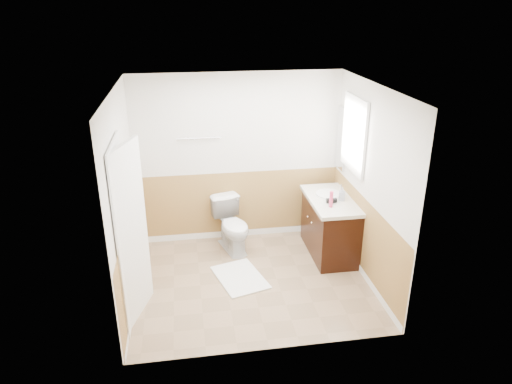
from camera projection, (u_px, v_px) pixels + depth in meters
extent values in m
plane|color=#8C7051|center=(251.00, 281.00, 6.11)|extent=(3.00, 3.00, 0.00)
plane|color=white|center=(251.00, 88.00, 5.15)|extent=(3.00, 3.00, 0.00)
plane|color=silver|center=(238.00, 159.00, 6.82)|extent=(3.00, 0.00, 3.00)
plane|color=silver|center=(271.00, 244.00, 4.44)|extent=(3.00, 0.00, 3.00)
plane|color=silver|center=(123.00, 200.00, 5.41)|extent=(0.00, 3.00, 3.00)
plane|color=silver|center=(370.00, 185.00, 5.85)|extent=(0.00, 3.00, 3.00)
plane|color=#9F783F|center=(239.00, 206.00, 7.09)|extent=(3.00, 0.00, 3.00)
plane|color=#9F783F|center=(270.00, 309.00, 4.74)|extent=(3.00, 0.00, 3.00)
plane|color=#9F783F|center=(131.00, 257.00, 5.70)|extent=(0.00, 2.60, 2.60)
plane|color=#9F783F|center=(363.00, 239.00, 6.13)|extent=(0.00, 2.60, 2.60)
imported|color=white|center=(233.00, 225.00, 6.76)|extent=(0.61, 0.83, 0.76)
cube|color=white|center=(240.00, 277.00, 6.17)|extent=(0.75, 0.92, 0.02)
cube|color=black|center=(330.00, 228.00, 6.65)|extent=(0.55, 1.10, 0.80)
sphere|color=silver|center=(312.00, 223.00, 6.46)|extent=(0.03, 0.03, 0.03)
sphere|color=#B9B8BF|center=(308.00, 217.00, 6.64)|extent=(0.03, 0.03, 0.03)
cube|color=beige|center=(331.00, 200.00, 6.48)|extent=(0.60, 1.15, 0.05)
cylinder|color=white|center=(329.00, 194.00, 6.61)|extent=(0.36, 0.36, 0.02)
cylinder|color=silver|center=(341.00, 189.00, 6.61)|extent=(0.02, 0.02, 0.14)
cylinder|color=#D53761|center=(331.00, 199.00, 6.18)|extent=(0.05, 0.05, 0.22)
imported|color=#989DAB|center=(342.00, 194.00, 6.40)|extent=(0.11, 0.11, 0.18)
cylinder|color=black|center=(331.00, 200.00, 6.33)|extent=(0.14, 0.07, 0.07)
cylinder|color=black|center=(329.00, 202.00, 6.36)|extent=(0.03, 0.03, 0.07)
cube|color=silver|center=(341.00, 138.00, 6.73)|extent=(0.02, 0.35, 0.90)
cube|color=white|center=(354.00, 134.00, 6.19)|extent=(0.04, 0.80, 1.00)
cube|color=white|center=(355.00, 134.00, 6.19)|extent=(0.01, 0.70, 0.90)
cube|color=white|center=(130.00, 235.00, 5.10)|extent=(0.29, 0.78, 2.04)
cube|color=white|center=(123.00, 235.00, 5.09)|extent=(0.02, 0.92, 2.10)
sphere|color=silver|center=(139.00, 227.00, 5.44)|extent=(0.06, 0.06, 0.06)
cylinder|color=silver|center=(199.00, 138.00, 6.56)|extent=(0.62, 0.02, 0.02)
cylinder|color=silver|center=(232.00, 196.00, 6.95)|extent=(0.14, 0.02, 0.02)
cylinder|color=white|center=(232.00, 196.00, 6.95)|extent=(0.10, 0.11, 0.11)
cube|color=white|center=(233.00, 203.00, 6.99)|extent=(0.10, 0.01, 0.16)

